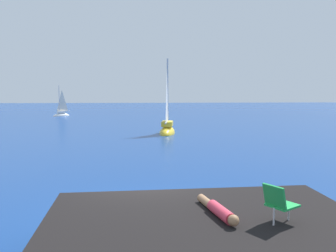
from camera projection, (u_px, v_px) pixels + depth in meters
ground_plane at (143, 215)px, 10.50m from camera, size 160.00×160.00×0.00m
shore_ledge at (207, 249)px, 7.10m from camera, size 6.80×5.14×1.07m
boulder_seaward at (189, 220)px, 10.09m from camera, size 1.05×0.93×0.66m
boulder_inland at (129, 229)px, 9.43m from camera, size 1.64×1.30×1.03m
sailboat_near at (167, 129)px, 29.29m from camera, size 1.69×3.68×6.69m
sailboat_far at (61, 114)px, 47.40m from camera, size 2.26×2.15×4.44m
person_sunbather at (218, 210)px, 7.43m from camera, size 0.58×1.74×0.25m
beach_chair at (279, 202)px, 6.94m from camera, size 0.76×0.73×0.80m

